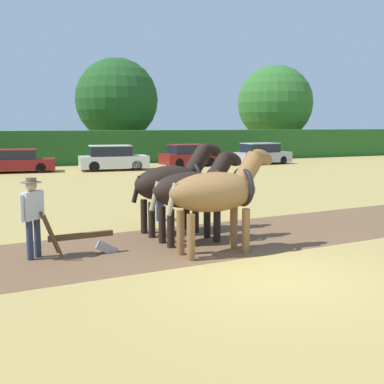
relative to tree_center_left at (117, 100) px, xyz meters
name	(u,v)px	position (x,y,z in m)	size (l,w,h in m)	color
ground_plane	(270,276)	(-5.79, -32.82, -4.99)	(240.00, 240.00, 0.00)	#A88E4C
hedgerow	(56,148)	(-5.79, -4.64, -3.75)	(75.05, 1.87, 2.47)	#286023
tree_center_left	(117,100)	(0.00, 0.00, 0.00)	(6.96, 6.96, 8.47)	brown
tree_center	(275,103)	(16.20, 0.57, 0.03)	(7.40, 7.40, 8.72)	brown
draft_horse_lead_left	(218,192)	(-5.96, -30.91, -3.59)	(2.79, 1.05, 2.41)	brown
draft_horse_lead_right	(194,190)	(-6.03, -29.73, -3.68)	(2.60, 1.04, 2.30)	black
draft_horse_trail_left	(174,183)	(-6.09, -28.55, -3.63)	(2.70, 1.10, 2.47)	black
plow	(87,241)	(-8.69, -29.88, -4.67)	(1.67, 0.48, 1.13)	#4C331E
farmer_at_plow	(32,211)	(-9.80, -29.71, -3.94)	(0.54, 0.48, 1.77)	#28334C
farmer_beside_team	(160,189)	(-5.86, -26.80, -4.03)	(0.50, 0.49, 1.65)	#28334C
parked_car_center_left	(16,161)	(-8.81, -9.23, -4.30)	(4.60, 2.38, 1.41)	maroon
parked_car_center	(113,158)	(-3.07, -10.24, -4.22)	(4.46, 2.23, 1.60)	silver
parked_car_center_right	(189,156)	(2.59, -9.37, -4.25)	(4.11, 2.13, 1.54)	maroon
parked_car_right	(261,154)	(8.27, -9.82, -4.24)	(4.35, 2.14, 1.56)	#A8A8B2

